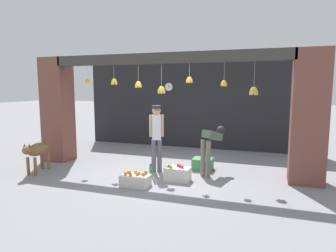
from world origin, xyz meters
TOP-DOWN VIEW (x-y plane):
  - ground_plane at (0.00, 0.00)m, footprint 60.00×60.00m
  - shop_back_wall at (0.00, 3.18)m, footprint 7.61×0.12m
  - shop_pillar_left at (-3.16, 0.30)m, footprint 0.70×0.60m
  - shop_pillar_right at (3.16, 0.30)m, footprint 0.70×0.60m
  - storefront_awning at (0.01, 0.12)m, footprint 5.71×0.26m
  - dog at (-2.82, -0.93)m, footprint 0.43×1.07m
  - shopkeeper at (-0.14, 0.04)m, footprint 0.32×0.30m
  - worker_stooping at (1.13, 0.26)m, footprint 0.45×0.81m
  - fruit_crate_oranges at (-0.19, -1.07)m, footprint 0.58×0.37m
  - fruit_crate_apples at (0.53, -0.45)m, footprint 0.55×0.33m
  - produce_box_green at (0.87, 0.59)m, footprint 0.48×0.40m
  - water_bottle at (-0.13, -0.35)m, footprint 0.08×0.08m
  - wall_clock at (-0.87, 3.10)m, footprint 0.28×0.03m

SIDE VIEW (x-z plane):
  - ground_plane at x=0.00m, z-range 0.00..0.00m
  - fruit_crate_oranges at x=-0.19m, z-range -0.02..0.28m
  - water_bottle at x=-0.13m, z-range -0.01..0.28m
  - produce_box_green at x=0.87m, z-range 0.00..0.28m
  - fruit_crate_apples at x=0.53m, z-range -0.03..0.34m
  - dog at x=-2.82m, z-range 0.15..0.92m
  - worker_stooping at x=1.13m, z-range 0.18..1.28m
  - shopkeeper at x=-0.14m, z-range 0.14..1.74m
  - shop_back_wall at x=0.00m, z-range 0.00..2.81m
  - shop_pillar_left at x=-3.16m, z-range 0.00..2.81m
  - shop_pillar_right at x=3.16m, z-range 0.00..2.81m
  - wall_clock at x=-0.87m, z-range 1.89..2.17m
  - storefront_awning at x=0.01m, z-range 2.16..3.13m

